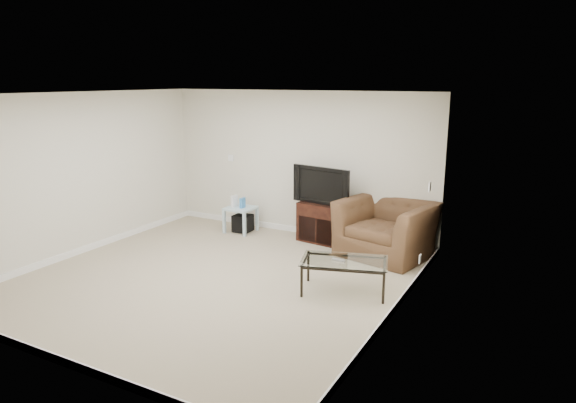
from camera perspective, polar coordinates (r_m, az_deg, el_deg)
The scene contains 18 objects.
floor at distance 7.23m, azimuth -8.11°, elevation -8.49°, with size 5.00×5.00×0.00m, color tan.
ceiling at distance 6.71m, azimuth -8.82°, elevation 11.73°, with size 5.00×5.00×0.00m, color white.
wall_back at distance 8.95m, azimuth 1.12°, elevation 4.24°, with size 5.00×0.02×2.50m, color silver.
wall_left at distance 8.57m, azimuth -22.03°, elevation 2.84°, with size 0.02×5.00×2.50m, color silver.
wall_right at distance 5.76m, azimuth 11.98°, elevation -1.25°, with size 0.02×5.00×2.50m, color silver.
plate_back at distance 9.65m, azimuth -6.36°, elevation 4.84°, with size 0.12×0.02×0.12m, color white.
plate_right_switch at distance 7.28m, azimuth 15.47°, elevation 1.60°, with size 0.02×0.09×0.13m, color white.
plate_right_outlet at distance 7.25m, azimuth 14.46°, elevation -6.19°, with size 0.02×0.08×0.12m, color white.
tv_stand at distance 8.69m, azimuth 4.11°, elevation -2.26°, with size 0.80×0.56×0.67m, color black, non-canonical shape.
dvd_player at distance 8.60m, azimuth 3.98°, elevation -0.90°, with size 0.46×0.32×0.06m, color black.
television at distance 8.51m, azimuth 4.06°, elevation 1.87°, with size 1.01×0.20×0.62m, color black.
side_table at distance 9.25m, azimuth -5.27°, elevation -2.00°, with size 0.47×0.47×0.46m, color #A4BECC, non-canonical shape.
subwoofer at distance 9.26m, azimuth -5.05°, elevation -2.39°, with size 0.30×0.30×0.30m, color black.
game_console at distance 9.21m, azimuth -5.97°, elevation 0.05°, with size 0.05×0.15×0.21m, color white.
game_case at distance 9.12m, azimuth -5.08°, elevation -0.15°, with size 0.05×0.13×0.18m, color #337FCC.
recliner at distance 8.03m, azimuth 10.91°, elevation -1.98°, with size 1.33×0.86×1.16m, color #49351E.
coffee_table at distance 6.71m, azimuth 6.23°, elevation -8.24°, with size 1.09×0.62×0.43m, color black, non-canonical shape.
remote at distance 6.61m, azimuth 5.62°, elevation -6.48°, with size 0.17×0.05×0.02m, color #B2B2B7.
Camera 1 is at (4.02, -5.37, 2.69)m, focal length 32.00 mm.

